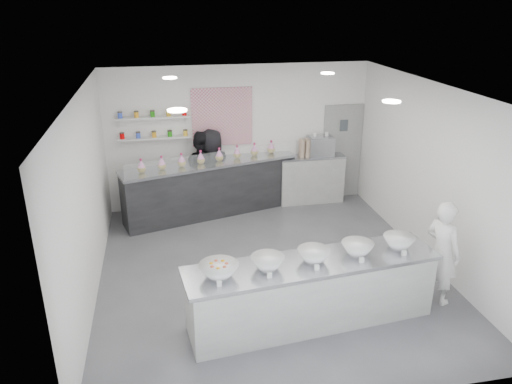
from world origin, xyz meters
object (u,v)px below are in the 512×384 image
staff_left (201,172)px  espresso_machine (320,146)px  prep_counter (312,292)px  espresso_ledge (311,179)px  woman_prep (442,252)px  staff_right (212,170)px  back_bar (211,189)px

staff_left → espresso_machine: bearing=-155.0°
prep_counter → espresso_ledge: espresso_ledge is taller
espresso_ledge → staff_left: staff_left is taller
woman_prep → staff_right: size_ratio=0.91×
back_bar → espresso_machine: 2.52m
prep_counter → staff_left: staff_left is taller
espresso_ledge → staff_left: (-2.39, -0.02, 0.34)m
back_bar → espresso_machine: espresso_machine is taller
prep_counter → woman_prep: bearing=-1.4°
prep_counter → espresso_machine: size_ratio=6.52×
espresso_ledge → woman_prep: (0.73, -4.07, 0.27)m
prep_counter → back_bar: bearing=97.2°
back_bar → staff_right: 0.40m
espresso_machine → staff_left: 2.60m
back_bar → staff_right: bearing=60.5°
back_bar → woman_prep: bearing=-67.7°
back_bar → staff_right: (0.06, 0.25, 0.31)m
prep_counter → back_bar: size_ratio=0.96×
prep_counter → espresso_ledge: (1.28, 4.24, 0.05)m
back_bar → staff_left: (-0.17, 0.25, 0.30)m
staff_right → prep_counter: bearing=86.8°
staff_left → prep_counter: bearing=129.5°
prep_counter → woman_prep: (2.01, 0.17, 0.32)m
staff_right → back_bar: bearing=61.1°
espresso_machine → back_bar: bearing=-173.6°
prep_counter → espresso_machine: (1.46, 4.24, 0.78)m
espresso_ledge → espresso_machine: (0.18, 0.00, 0.73)m
prep_counter → staff_right: staff_right is taller
woman_prep → staff_left: 5.12m
espresso_ledge → back_bar: bearing=-173.1°
espresso_ledge → staff_left: 2.42m
espresso_ledge → staff_right: 2.19m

